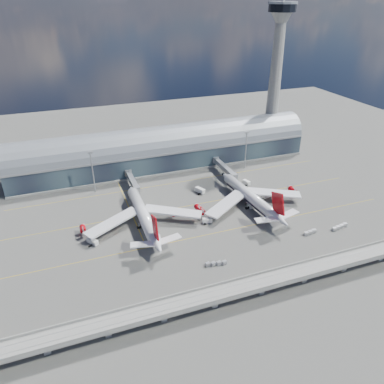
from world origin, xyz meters
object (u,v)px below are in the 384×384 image
object	(u,v)px
airliner_right	(251,197)
cargo_train_1	(340,227)
floodlight_mast_left	(93,171)
service_truck_0	(92,241)
cargo_train_0	(216,263)
floodlight_mast_right	(246,149)
service_truck_5	(200,190)
service_truck_3	(250,204)
service_truck_4	(246,183)
service_truck_1	(207,220)
service_truck_2	(269,194)
cargo_train_2	(310,232)
control_tower	(275,79)
airliner_left	(144,216)

from	to	relation	value
airliner_right	cargo_train_1	bearing A→B (deg)	-52.32
floodlight_mast_left	service_truck_0	distance (m)	55.16
cargo_train_0	floodlight_mast_right	bearing A→B (deg)	-44.88
service_truck_5	service_truck_0	bearing A→B (deg)	-178.25
service_truck_3	floodlight_mast_left	bearing A→B (deg)	161.66
service_truck_4	floodlight_mast_right	bearing A→B (deg)	47.94
airliner_right	service_truck_0	world-z (taller)	airliner_right
service_truck_1	service_truck_5	distance (m)	33.23
floodlight_mast_right	service_truck_3	size ratio (longest dim) A/B	3.57
floodlight_mast_right	service_truck_2	world-z (taller)	floodlight_mast_right
service_truck_0	service_truck_5	size ratio (longest dim) A/B	0.95
service_truck_0	service_truck_1	size ratio (longest dim) A/B	1.22
service_truck_3	cargo_train_1	world-z (taller)	service_truck_3
service_truck_5	service_truck_3	bearing A→B (deg)	-73.08
floodlight_mast_right	cargo_train_2	xyz separation A→B (m)	(-6.38, -81.96, -12.75)
control_tower	airliner_left	xyz separation A→B (m)	(-116.46, -74.06, -45.86)
airliner_left	service_truck_4	size ratio (longest dim) A/B	12.86
floodlight_mast_right	service_truck_2	bearing A→B (deg)	-97.99
service_truck_2	service_truck_3	xyz separation A→B (m)	(-15.31, -6.15, 0.08)
service_truck_5	service_truck_2	bearing A→B (deg)	-50.16
airliner_left	service_truck_3	world-z (taller)	airliner_left
service_truck_1	cargo_train_0	world-z (taller)	service_truck_1
airliner_left	service_truck_1	distance (m)	32.82
service_truck_4	cargo_train_0	bearing A→B (deg)	-144.15
service_truck_1	service_truck_2	xyz separation A→B (m)	(44.35, 13.47, 0.15)
service_truck_1	cargo_train_2	bearing A→B (deg)	-109.23
service_truck_4	service_truck_5	bearing A→B (deg)	163.06
floodlight_mast_right	service_truck_4	size ratio (longest dim) A/B	4.99
control_tower	floodlight_mast_left	world-z (taller)	control_tower
airliner_right	cargo_train_2	size ratio (longest dim) A/B	8.49
floodlight_mast_right	service_truck_0	bearing A→B (deg)	-153.85
control_tower	service_truck_2	world-z (taller)	control_tower
service_truck_4	control_tower	bearing A→B (deg)	30.90
cargo_train_0	cargo_train_1	distance (m)	70.37
floodlight_mast_right	airliner_left	size ratio (longest dim) A/B	0.39
airliner_left	service_truck_0	distance (m)	28.07
control_tower	airliner_right	xyz separation A→B (m)	(-56.00, -75.12, -46.26)
cargo_train_0	cargo_train_1	xyz separation A→B (m)	(70.20, 4.84, 0.05)
floodlight_mast_left	service_truck_3	size ratio (longest dim) A/B	3.57
service_truck_0	service_truck_2	size ratio (longest dim) A/B	0.74
control_tower	airliner_left	size ratio (longest dim) A/B	1.56
floodlight_mast_left	service_truck_1	xyz separation A→B (m)	(49.82, -55.01, -12.19)
service_truck_2	cargo_train_0	world-z (taller)	service_truck_2
service_truck_4	cargo_train_1	bearing A→B (deg)	-87.86
floodlight_mast_left	cargo_train_0	size ratio (longest dim) A/B	2.64
floodlight_mast_right	service_truck_5	world-z (taller)	floodlight_mast_right
service_truck_2	service_truck_0	bearing A→B (deg)	81.84
airliner_right	service_truck_5	bearing A→B (deg)	126.77
floodlight_mast_left	airliner_right	xyz separation A→B (m)	(79.00, -47.12, -8.25)
floodlight_mast_right	cargo_train_0	bearing A→B (deg)	-124.12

